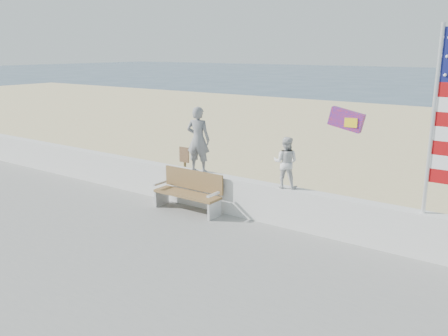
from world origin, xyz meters
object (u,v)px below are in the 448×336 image
at_px(bench, 189,191).
at_px(flag, 441,114).
at_px(adult, 198,140).
at_px(child, 286,162).

distance_m(bench, flag, 6.01).
relative_size(adult, bench, 0.93).
height_order(adult, flag, flag).
bearing_deg(flag, bench, -175.31).
bearing_deg(bench, child, 10.60).
bearing_deg(child, bench, -5.15).
height_order(adult, bench, adult).
distance_m(adult, bench, 1.31).
xyz_separation_m(child, bench, (-2.43, -0.45, -0.97)).
bearing_deg(adult, flag, 165.62).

